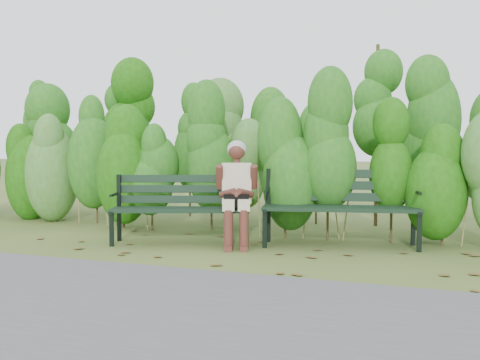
% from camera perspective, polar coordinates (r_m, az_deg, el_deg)
% --- Properties ---
extents(ground, '(80.00, 80.00, 0.00)m').
position_cam_1_polar(ground, '(6.00, -1.20, -7.35)').
color(ground, '#3D5423').
extents(footpath, '(60.00, 2.50, 0.01)m').
position_cam_1_polar(footpath, '(4.10, -13.08, -12.42)').
color(footpath, '#474749').
rests_on(footpath, ground).
extents(hedge_band, '(11.04, 1.67, 2.42)m').
position_cam_1_polar(hedge_band, '(7.66, 4.03, 4.41)').
color(hedge_band, '#47381E').
rests_on(hedge_band, ground).
extents(leaf_litter, '(5.92, 2.16, 0.01)m').
position_cam_1_polar(leaf_litter, '(5.93, -3.44, -7.46)').
color(leaf_litter, brown).
rests_on(leaf_litter, ground).
extents(bench_left, '(1.66, 1.03, 0.79)m').
position_cam_1_polar(bench_left, '(6.59, -5.97, -2.31)').
color(bench_left, black).
rests_on(bench_left, ground).
extents(bench_right, '(1.81, 0.92, 0.86)m').
position_cam_1_polar(bench_right, '(6.46, 10.12, -2.08)').
color(bench_right, black).
rests_on(bench_right, ground).
extents(seated_woman, '(0.55, 0.75, 1.19)m').
position_cam_1_polar(seated_woman, '(6.36, -0.35, -0.67)').
color(seated_woman, beige).
rests_on(seated_woman, ground).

